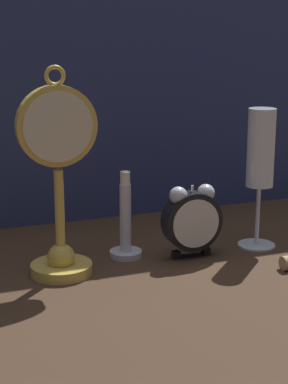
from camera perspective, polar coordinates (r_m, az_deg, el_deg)
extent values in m
plane|color=#422D1E|center=(0.95, 1.73, -7.65)|extent=(4.00, 4.00, 0.00)
cube|color=navy|center=(1.19, -4.30, 11.27)|extent=(1.34, 0.01, 0.58)
cylinder|color=gold|center=(0.97, -7.34, -6.77)|extent=(0.09, 0.09, 0.02)
sphere|color=gold|center=(0.96, -7.37, -5.77)|extent=(0.04, 0.04, 0.04)
cylinder|color=gold|center=(0.94, -7.49, -2.26)|extent=(0.01, 0.01, 0.14)
cylinder|color=gold|center=(0.91, -7.77, 5.83)|extent=(0.12, 0.02, 0.12)
cylinder|color=beige|center=(0.90, -7.63, 5.74)|extent=(0.10, 0.00, 0.10)
torus|color=gold|center=(0.90, -7.93, 10.20)|extent=(0.03, 0.01, 0.03)
cube|color=black|center=(1.02, 2.87, -5.59)|extent=(0.01, 0.01, 0.01)
cube|color=black|center=(1.04, 5.51, -5.22)|extent=(0.01, 0.01, 0.01)
cylinder|color=black|center=(1.02, 4.26, -2.58)|extent=(0.09, 0.03, 0.09)
cylinder|color=silver|center=(1.00, 4.66, -2.83)|extent=(0.08, 0.00, 0.08)
sphere|color=silver|center=(0.99, 3.07, -0.32)|extent=(0.03, 0.03, 0.03)
sphere|color=silver|center=(1.01, 5.52, -0.08)|extent=(0.03, 0.03, 0.03)
cylinder|color=silver|center=(1.00, 4.31, 0.12)|extent=(0.00, 0.00, 0.02)
cylinder|color=silver|center=(1.09, 9.96, -4.59)|extent=(0.06, 0.06, 0.01)
cylinder|color=silver|center=(1.08, 10.08, -1.99)|extent=(0.01, 0.01, 0.10)
cylinder|color=white|center=(1.05, 10.35, 3.89)|extent=(0.04, 0.04, 0.13)
cylinder|color=#DBC675|center=(1.06, 10.29, 2.70)|extent=(0.04, 0.04, 0.08)
cylinder|color=silver|center=(1.03, -1.64, -5.49)|extent=(0.05, 0.05, 0.01)
cylinder|color=silver|center=(1.01, -1.66, -2.31)|extent=(0.02, 0.02, 0.11)
cylinder|color=silver|center=(0.99, -1.69, 1.27)|extent=(0.02, 0.02, 0.02)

